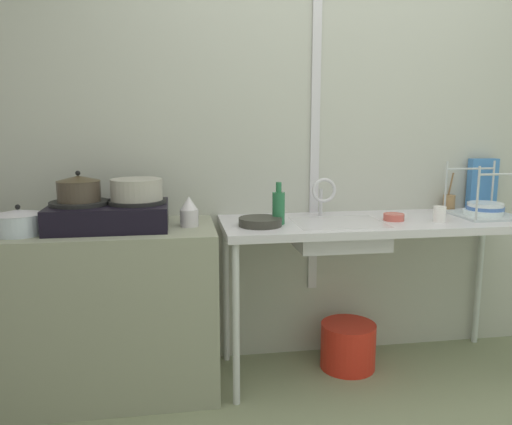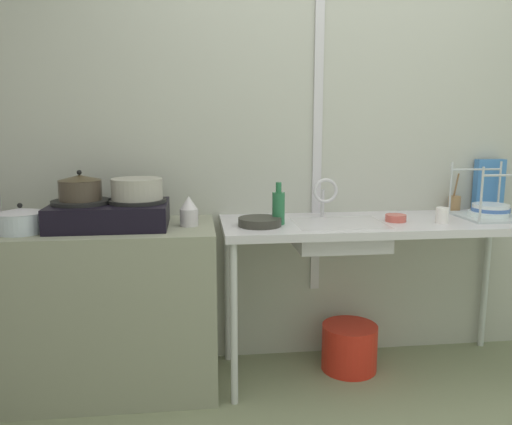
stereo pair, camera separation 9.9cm
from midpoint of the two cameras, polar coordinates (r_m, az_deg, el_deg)
wall_back at (r=3.02m, az=7.03°, el=9.33°), size 4.43×0.10×2.68m
wall_metal_strip at (r=2.94m, az=5.66°, el=11.95°), size 0.05×0.01×2.14m
counter_concrete at (r=2.77m, az=-17.09°, el=-10.39°), size 1.08×0.56×0.86m
counter_sink at (r=2.82m, az=12.16°, el=-2.07°), size 1.65×0.56×0.86m
stove at (r=2.64m, az=-17.02°, el=-0.24°), size 0.57×0.39×0.14m
pot_on_left_burner at (r=2.64m, az=-20.11°, el=2.54°), size 0.21×0.21×0.15m
pot_on_right_burner at (r=2.60m, az=-14.19°, el=2.50°), size 0.25×0.25×0.10m
pot_beside_stove at (r=2.64m, az=-25.82°, el=-0.95°), size 0.23×0.23×0.14m
percolator at (r=2.59m, az=-8.52°, el=0.08°), size 0.09×0.09×0.15m
sink_basin at (r=2.72m, az=8.07°, el=-2.41°), size 0.46×0.35×0.13m
faucet at (r=2.82m, az=6.50°, el=2.25°), size 0.14×0.08×0.22m
frying_pan at (r=2.58m, az=-0.63°, el=-1.04°), size 0.22×0.22×0.04m
dish_rack at (r=3.09m, az=23.17°, el=0.35°), size 0.32×0.34×0.29m
cup_by_rack at (r=2.83m, az=18.76°, el=-0.18°), size 0.07×0.07×0.08m
small_bowl_on_drainboard at (r=2.81m, az=14.08°, el=-0.49°), size 0.11×0.11×0.04m
bottle_by_sink at (r=2.62m, az=1.43°, el=0.62°), size 0.06×0.06×0.22m
cereal_box at (r=3.33m, az=23.03°, el=2.93°), size 0.17×0.06×0.30m
utensil_jar at (r=3.23m, az=19.81°, el=1.11°), size 0.07×0.07×0.22m
bucket_on_floor at (r=3.02m, az=9.21°, el=-14.39°), size 0.31×0.31×0.26m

